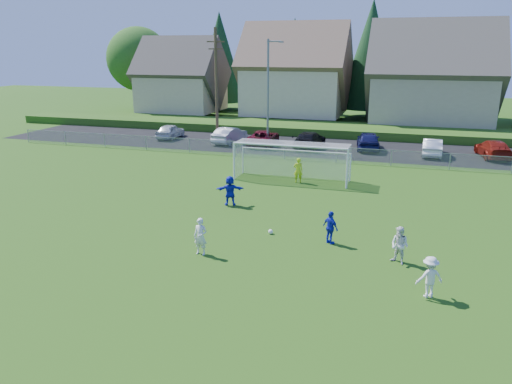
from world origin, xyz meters
TOP-DOWN VIEW (x-y plane):
  - ground at (0.00, 0.00)m, footprint 160.00×160.00m
  - asphalt_lot at (0.00, 27.50)m, footprint 60.00×60.00m
  - grass_embankment at (0.00, 35.00)m, footprint 70.00×6.00m
  - soccer_ball at (1.28, 6.13)m, footprint 0.22×0.22m
  - player_white_a at (-0.87, 2.99)m, footprint 0.59×0.40m
  - player_white_b at (7.06, 4.47)m, footprint 0.94×0.89m
  - player_white_c at (8.14, 1.89)m, footprint 1.11×0.92m
  - player_blue_a at (4.11, 5.77)m, footprint 0.91×0.82m
  - player_blue_b at (-2.02, 9.76)m, footprint 1.60×1.01m
  - goalkeeper at (0.51, 15.50)m, footprint 0.66×0.52m
  - car_a at (-14.63, 27.77)m, footprint 1.74×4.02m
  - car_b at (-8.37, 27.14)m, footprint 2.09×4.53m
  - car_c at (-5.16, 26.99)m, footprint 2.64×5.03m
  - car_d at (-1.05, 27.06)m, footprint 2.30×4.94m
  - car_e at (3.85, 27.74)m, footprint 2.33×4.70m
  - car_f at (8.95, 26.74)m, footprint 1.55×4.18m
  - car_g at (13.49, 27.34)m, footprint 2.56×4.98m
  - soccer_goal at (0.00, 16.05)m, footprint 7.42×1.90m
  - chainlink_fence at (0.00, 22.00)m, footprint 52.06×0.06m
  - streetlight at (-4.45, 26.00)m, footprint 1.38×0.18m
  - utility_pole at (-9.50, 27.00)m, footprint 1.60×0.26m
  - houses_row at (1.97, 42.46)m, footprint 53.90×11.45m
  - tree_row at (1.04, 48.74)m, footprint 65.98×12.36m

SIDE VIEW (x-z plane):
  - ground at x=0.00m, z-range 0.00..0.00m
  - asphalt_lot at x=0.00m, z-range 0.01..0.01m
  - soccer_ball at x=1.28m, z-range 0.00..0.22m
  - grass_embankment at x=0.00m, z-range 0.00..0.80m
  - chainlink_fence at x=0.00m, z-range 0.03..1.23m
  - car_c at x=-5.16m, z-range 0.00..1.35m
  - car_a at x=-14.63m, z-range 0.00..1.35m
  - car_f at x=8.95m, z-range 0.00..1.37m
  - car_g at x=13.49m, z-range 0.00..1.38m
  - car_d at x=-1.05m, z-range 0.00..1.40m
  - car_b at x=-8.37m, z-range 0.00..1.44m
  - player_blue_a at x=4.11m, z-range 0.00..1.49m
  - player_white_c at x=8.14m, z-range 0.00..1.49m
  - car_e at x=3.85m, z-range 0.00..1.54m
  - player_white_b at x=7.06m, z-range 0.00..1.54m
  - player_white_a at x=-0.87m, z-range 0.00..1.58m
  - goalkeeper at x=0.51m, z-range 0.00..1.61m
  - player_blue_b at x=-2.02m, z-range 0.00..1.65m
  - soccer_goal at x=0.00m, z-range 0.38..2.88m
  - streetlight at x=-4.45m, z-range 0.34..9.34m
  - utility_pole at x=-9.50m, z-range 0.15..10.15m
  - tree_row at x=1.04m, z-range 0.01..13.81m
  - houses_row at x=1.97m, z-range 0.69..13.97m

